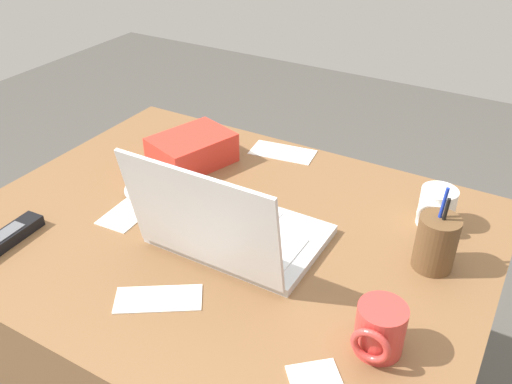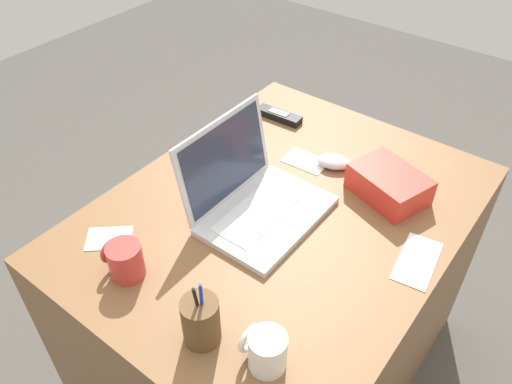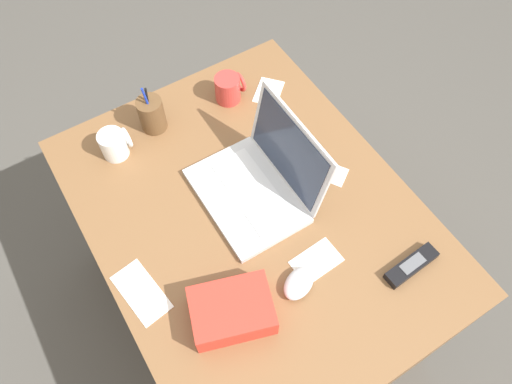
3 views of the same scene
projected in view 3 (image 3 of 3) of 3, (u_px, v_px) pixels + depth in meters
ground_plane at (253, 299)px, 2.03m from camera, size 6.00×6.00×0.00m
desk at (253, 264)px, 1.71m from camera, size 1.12×0.86×0.76m
laptop at (260, 181)px, 1.38m from camera, size 0.34×0.28×0.24m
computer_mouse at (299, 283)px, 1.26m from camera, size 0.10×0.12×0.04m
coffee_mug_white at (115, 144)px, 1.45m from camera, size 0.08×0.09×0.09m
coffee_mug_tall at (229, 88)px, 1.56m from camera, size 0.08×0.09×0.09m
cordless_phone at (411, 265)px, 1.29m from camera, size 0.05×0.16×0.03m
pen_holder at (152, 114)px, 1.49m from camera, size 0.08×0.08×0.18m
snack_bag at (232, 311)px, 1.20m from camera, size 0.20×0.23×0.08m
paper_note_near_laptop at (320, 169)px, 1.46m from camera, size 0.17×0.14×0.00m
paper_note_left at (269, 92)px, 1.62m from camera, size 0.13×0.14×0.00m
paper_note_right at (141, 292)px, 1.26m from camera, size 0.18×0.11×0.00m
paper_note_front at (316, 261)px, 1.31m from camera, size 0.09×0.13×0.00m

